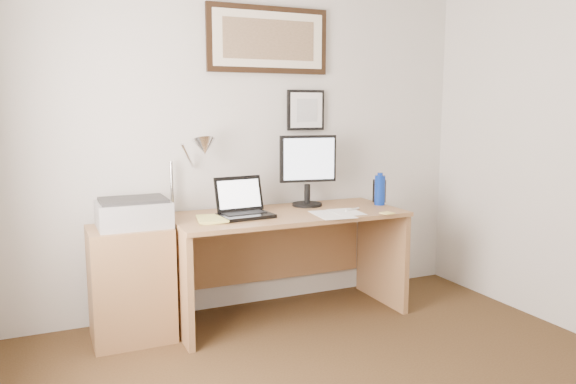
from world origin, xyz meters
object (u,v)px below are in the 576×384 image
side_cabinet (131,284)px  laptop (243,208)px  desk (283,243)px  printer (134,213)px  water_bottle (380,190)px  lcd_monitor (308,167)px  book (197,220)px

side_cabinet → laptop: size_ratio=2.03×
desk → printer: size_ratio=3.64×
laptop → side_cabinet: bearing=176.2°
side_cabinet → water_bottle: (1.82, -0.05, 0.50)m
side_cabinet → lcd_monitor: lcd_monitor is taller
desk → printer: (-1.04, -0.03, 0.30)m
side_cabinet → desk: 1.08m
water_bottle → lcd_monitor: size_ratio=0.43×
lcd_monitor → book: bearing=-166.4°
side_cabinet → water_bottle: bearing=-1.5°
side_cabinet → desk: size_ratio=0.46×
printer → book: bearing=-14.8°
book → laptop: laptop is taller
book → lcd_monitor: (0.89, 0.22, 0.28)m
water_bottle → lcd_monitor: 0.57m
side_cabinet → laptop: laptop is taller
side_cabinet → water_bottle: water_bottle is taller
desk → lcd_monitor: lcd_monitor is taller
book → printer: bearing=165.2°
side_cabinet → book: 0.58m
water_bottle → printer: size_ratio=0.50×
laptop → printer: size_ratio=0.82×
laptop → lcd_monitor: 0.64m
lcd_monitor → desk: bearing=-159.2°
side_cabinet → water_bottle: size_ratio=3.30×
printer → laptop: bearing=-4.8°
desk → side_cabinet: bearing=-178.1°
side_cabinet → book: bearing=-12.3°
lcd_monitor → laptop: bearing=-162.8°
water_bottle → desk: 0.83m
water_bottle → desk: bearing=173.6°
laptop → lcd_monitor: bearing=17.2°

